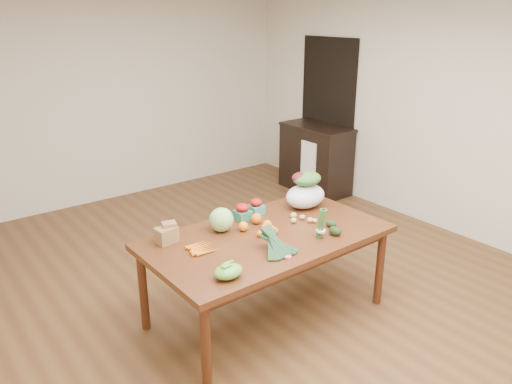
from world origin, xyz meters
TOP-DOWN VIEW (x-y plane):
  - floor at (0.00, 0.00)m, footprint 6.00×6.00m
  - room_walls at (0.00, 0.00)m, footprint 5.02×6.02m
  - dining_table at (-0.27, -0.49)m, footprint 1.95×1.10m
  - doorway_dark at (2.48, 1.60)m, footprint 0.02×1.00m
  - cabinet at (2.22, 1.53)m, footprint 0.52×1.02m
  - dish_towel at (1.96, 1.40)m, footprint 0.02×0.28m
  - paper_bag at (-0.98, -0.13)m, footprint 0.22×0.18m
  - cabbage at (-0.52, -0.21)m, footprint 0.20×0.20m
  - strawberry_basket_a at (-0.25, -0.13)m, footprint 0.13×0.13m
  - strawberry_basket_b at (-0.08, -0.09)m, footprint 0.12×0.12m
  - orange_a at (-0.38, -0.32)m, footprint 0.08×0.08m
  - orange_b at (-0.21, -0.27)m, footprint 0.09×0.09m
  - orange_c at (-0.20, -0.41)m, footprint 0.08×0.08m
  - mandarin_cluster at (-0.27, -0.50)m, footprint 0.18×0.18m
  - carrots at (-0.83, -0.40)m, footprint 0.22×0.22m
  - snap_pea_bag at (-0.90, -0.87)m, footprint 0.21×0.16m
  - kale_bunch at (-0.41, -0.80)m, footprint 0.32×0.40m
  - asparagus_bundle at (0.02, -0.80)m, footprint 0.08×0.12m
  - potato_a at (0.05, -0.45)m, footprint 0.05×0.05m
  - potato_b at (0.17, -0.53)m, footprint 0.05×0.05m
  - potato_c at (0.16, -0.44)m, footprint 0.05×0.05m
  - potato_d at (0.12, -0.37)m, footprint 0.06×0.05m
  - potato_e at (0.19, -0.55)m, footprint 0.04×0.04m
  - avocado_a at (0.15, -0.83)m, footprint 0.10×0.13m
  - avocado_b at (0.24, -0.70)m, footprint 0.09×0.11m
  - salad_bag at (0.37, -0.24)m, footprint 0.39×0.30m

SIDE VIEW (x-z plane):
  - floor at x=0.00m, z-range 0.00..0.00m
  - dining_table at x=-0.27m, z-range 0.00..0.75m
  - cabinet at x=2.22m, z-range 0.00..0.94m
  - dish_towel at x=1.96m, z-range 0.33..0.78m
  - carrots at x=-0.83m, z-range 0.75..0.78m
  - potato_e at x=0.19m, z-range 0.75..0.79m
  - potato_c at x=0.16m, z-range 0.75..0.79m
  - potato_b at x=0.17m, z-range 0.75..0.80m
  - potato_a at x=0.05m, z-range 0.75..0.80m
  - potato_d at x=0.12m, z-range 0.75..0.80m
  - avocado_b at x=0.24m, z-range 0.75..0.81m
  - avocado_a at x=0.15m, z-range 0.75..0.82m
  - orange_c at x=-0.20m, z-range 0.75..0.83m
  - orange_a at x=-0.38m, z-range 0.75..0.83m
  - mandarin_cluster at x=-0.27m, z-range 0.75..0.84m
  - orange_b at x=-0.21m, z-range 0.75..0.84m
  - snap_pea_bag at x=-0.90m, z-range 0.75..0.84m
  - strawberry_basket_b at x=-0.08m, z-range 0.75..0.86m
  - strawberry_basket_a at x=-0.25m, z-range 0.75..0.86m
  - paper_bag at x=-0.98m, z-range 0.75..0.90m
  - kale_bunch at x=-0.41m, z-range 0.75..0.91m
  - cabbage at x=-0.52m, z-range 0.75..0.95m
  - asparagus_bundle at x=0.02m, z-range 0.75..1.00m
  - salad_bag at x=0.37m, z-range 0.75..1.05m
  - doorway_dark at x=2.48m, z-range 0.00..2.10m
  - room_walls at x=0.00m, z-range 0.00..2.70m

